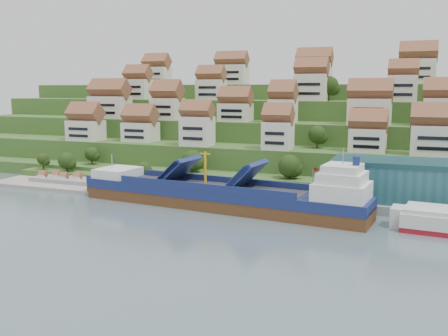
% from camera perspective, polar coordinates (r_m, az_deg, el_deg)
% --- Properties ---
extents(ground, '(300.00, 300.00, 0.00)m').
position_cam_1_polar(ground, '(122.25, 0.75, -4.87)').
color(ground, slate).
rests_on(ground, ground).
extents(quay, '(180.00, 14.00, 2.20)m').
position_cam_1_polar(quay, '(130.96, 11.34, -3.61)').
color(quay, gray).
rests_on(quay, ground).
extents(pebble_beach, '(45.00, 20.00, 1.00)m').
position_cam_1_polar(pebble_beach, '(161.15, -17.32, -1.69)').
color(pebble_beach, gray).
rests_on(pebble_beach, ground).
extents(hillside, '(260.00, 128.00, 31.00)m').
position_cam_1_polar(hillside, '(219.37, 10.43, 4.02)').
color(hillside, '#2D4C1E').
rests_on(hillside, ground).
extents(hillside_village, '(157.41, 63.23, 29.11)m').
position_cam_1_polar(hillside_village, '(176.68, 8.29, 7.36)').
color(hillside_village, silver).
rests_on(hillside_village, ground).
extents(hillside_trees, '(142.66, 62.27, 31.00)m').
position_cam_1_polar(hillside_trees, '(165.03, 3.75, 4.70)').
color(hillside_trees, '#253C14').
rests_on(hillside_trees, ground).
extents(flagpole, '(1.28, 0.16, 8.00)m').
position_cam_1_polar(flagpole, '(125.33, 10.16, -1.45)').
color(flagpole, gray).
rests_on(flagpole, quay).
extents(beach_huts, '(14.40, 3.70, 2.20)m').
position_cam_1_polar(beach_huts, '(161.17, -18.18, -1.15)').
color(beach_huts, white).
rests_on(beach_huts, pebble_beach).
extents(cargo_ship, '(75.33, 18.78, 16.49)m').
position_cam_1_polar(cargo_ship, '(123.26, 0.27, -3.24)').
color(cargo_ship, '#533119').
rests_on(cargo_ship, ground).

